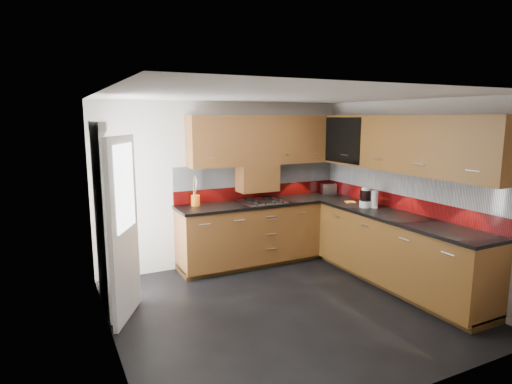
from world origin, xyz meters
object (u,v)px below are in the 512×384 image
utensil_pot (195,199)px  food_processor (366,198)px  toaster (329,189)px  gas_hob (262,201)px

utensil_pot → food_processor: utensil_pot is taller
food_processor → toaster: bearing=81.1°
gas_hob → food_processor: food_processor is taller
utensil_pot → toaster: utensil_pot is taller
toaster → food_processor: food_processor is taller
toaster → utensil_pot: bearing=179.1°
gas_hob → utensil_pot: size_ratio=1.39×
toaster → food_processor: bearing=-98.9°
utensil_pot → toaster: 2.26m
gas_hob → food_processor: (1.12, -0.95, 0.11)m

